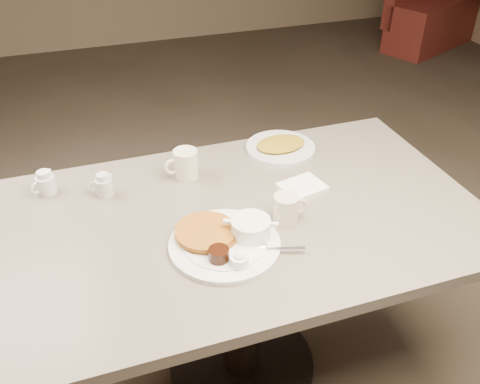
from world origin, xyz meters
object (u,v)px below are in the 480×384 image
object	(u,v)px
diner_table	(242,255)
coffee_mug_near	(287,208)
main_plate	(227,238)
coffee_mug_far	(185,164)
hash_plate	(280,146)
booth_back_right	(441,3)
creamer_right	(104,186)
creamer_left	(45,183)

from	to	relation	value
diner_table	coffee_mug_near	xyz separation A→B (m)	(0.12, -0.07, 0.22)
main_plate	coffee_mug_far	xyz separation A→B (m)	(-0.03, 0.39, 0.03)
main_plate	hash_plate	xyz separation A→B (m)	(0.35, 0.46, -0.01)
coffee_mug_near	booth_back_right	distance (m)	4.22
creamer_right	booth_back_right	bearing A→B (deg)	38.58
diner_table	creamer_right	distance (m)	0.50
main_plate	creamer_left	xyz separation A→B (m)	(-0.48, 0.44, 0.01)
diner_table	main_plate	distance (m)	0.24
coffee_mug_near	main_plate	bearing A→B (deg)	-166.50
coffee_mug_near	hash_plate	world-z (taller)	coffee_mug_near
diner_table	booth_back_right	distance (m)	4.23
creamer_left	hash_plate	distance (m)	0.84
coffee_mug_far	booth_back_right	xyz separation A→B (m)	(3.13, 2.69, -0.39)
main_plate	coffee_mug_far	world-z (taller)	coffee_mug_far
main_plate	coffee_mug_far	distance (m)	0.39
diner_table	creamer_right	xyz separation A→B (m)	(-0.39, 0.24, 0.21)
coffee_mug_far	hash_plate	size ratio (longest dim) A/B	0.42
diner_table	hash_plate	size ratio (longest dim) A/B	5.20
coffee_mug_far	creamer_left	xyz separation A→B (m)	(-0.46, 0.05, -0.01)
coffee_mug_near	creamer_right	xyz separation A→B (m)	(-0.51, 0.32, -0.01)
main_plate	booth_back_right	size ratio (longest dim) A/B	0.26
diner_table	main_plate	xyz separation A→B (m)	(-0.09, -0.12, 0.19)
creamer_right	hash_plate	xyz separation A→B (m)	(0.66, 0.09, -0.02)
diner_table	hash_plate	xyz separation A→B (m)	(0.27, 0.33, 0.18)
creamer_left	booth_back_right	distance (m)	4.47
booth_back_right	hash_plate	bearing A→B (deg)	-136.32
creamer_left	coffee_mug_far	bearing A→B (deg)	-6.41
diner_table	booth_back_right	size ratio (longest dim) A/B	0.92
coffee_mug_far	hash_plate	world-z (taller)	coffee_mug_far
diner_table	main_plate	bearing A→B (deg)	-125.33
hash_plate	coffee_mug_near	bearing A→B (deg)	-110.15
diner_table	coffee_mug_near	size ratio (longest dim) A/B	13.73
booth_back_right	main_plate	bearing A→B (deg)	-135.19
creamer_left	booth_back_right	bearing A→B (deg)	36.38
coffee_mug_near	hash_plate	size ratio (longest dim) A/B	0.38
main_plate	coffee_mug_near	xyz separation A→B (m)	(0.20, 0.05, 0.02)
creamer_left	coffee_mug_near	bearing A→B (deg)	-29.74
coffee_mug_near	creamer_left	size ratio (longest dim) A/B	1.29
main_plate	hash_plate	bearing A→B (deg)	52.24
coffee_mug_near	coffee_mug_far	distance (m)	0.41
coffee_mug_far	creamer_right	bearing A→B (deg)	-175.03
coffee_mug_near	booth_back_right	xyz separation A→B (m)	(2.90, 3.04, -0.39)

